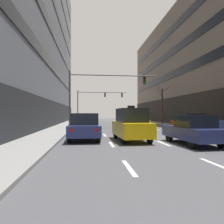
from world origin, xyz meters
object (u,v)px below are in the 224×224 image
(taxi_driving_3, at_px, (131,125))
(traffic_signal_0, at_px, (98,88))
(car_driving_1, at_px, (85,127))
(taxi_driving_0, at_px, (138,121))
(car_driving_2, at_px, (193,130))
(street_tree_0, at_px, (162,105))
(car_parked_2, at_px, (190,123))
(pedestrian_1, at_px, (185,119))
(traffic_signal_1, at_px, (96,99))

(taxi_driving_3, bearing_deg, traffic_signal_0, 97.97)
(taxi_driving_3, bearing_deg, car_driving_1, 163.59)
(taxi_driving_0, relative_size, car_driving_2, 1.02)
(taxi_driving_3, bearing_deg, taxi_driving_0, 74.20)
(traffic_signal_0, distance_m, street_tree_0, 12.66)
(car_driving_2, distance_m, car_parked_2, 7.93)
(car_parked_2, bearing_deg, taxi_driving_0, 121.16)
(car_parked_2, relative_size, pedestrian_1, 3.00)
(car_parked_2, relative_size, traffic_signal_0, 0.45)
(car_driving_1, bearing_deg, taxi_driving_0, 59.22)
(traffic_signal_0, height_order, street_tree_0, traffic_signal_0)
(car_driving_1, height_order, traffic_signal_0, traffic_signal_0)
(traffic_signal_0, xyz_separation_m, traffic_signal_1, (0.36, 18.50, 0.03))
(taxi_driving_0, relative_size, car_driving_1, 0.97)
(pedestrian_1, bearing_deg, street_tree_0, 89.39)
(traffic_signal_1, height_order, pedestrian_1, traffic_signal_1)
(traffic_signal_0, relative_size, pedestrian_1, 6.69)
(car_driving_2, bearing_deg, car_driving_1, 155.26)
(car_driving_2, distance_m, taxi_driving_3, 3.66)
(taxi_driving_3, relative_size, traffic_signal_0, 0.42)
(pedestrian_1, bearing_deg, car_driving_1, -139.79)
(car_driving_2, bearing_deg, traffic_signal_1, 97.77)
(car_driving_2, relative_size, pedestrian_1, 2.86)
(car_driving_2, bearing_deg, pedestrian_1, 66.23)
(taxi_driving_0, bearing_deg, car_driving_2, -89.97)
(car_driving_2, height_order, street_tree_0, street_tree_0)
(car_driving_1, xyz_separation_m, car_parked_2, (9.48, 4.35, -0.00))
(pedestrian_1, bearing_deg, taxi_driving_0, 176.46)
(traffic_signal_1, bearing_deg, taxi_driving_0, -77.04)
(traffic_signal_1, distance_m, pedestrian_1, 21.71)
(traffic_signal_0, relative_size, street_tree_0, 1.71)
(street_tree_0, bearing_deg, taxi_driving_3, -115.36)
(car_parked_2, height_order, street_tree_0, street_tree_0)
(car_driving_2, bearing_deg, traffic_signal_0, 109.68)
(traffic_signal_0, bearing_deg, taxi_driving_0, -2.09)
(car_driving_1, height_order, traffic_signal_1, traffic_signal_1)
(traffic_signal_0, bearing_deg, taxi_driving_3, -82.03)
(taxi_driving_3, xyz_separation_m, car_parked_2, (6.57, 5.21, -0.17))
(car_driving_1, relative_size, traffic_signal_1, 0.46)
(taxi_driving_3, xyz_separation_m, traffic_signal_0, (-1.56, 11.12, 3.66))
(car_driving_1, distance_m, traffic_signal_1, 29.07)
(taxi_driving_0, distance_m, street_tree_0, 9.57)
(taxi_driving_3, distance_m, street_tree_0, 20.43)
(car_driving_1, xyz_separation_m, traffic_signal_1, (1.72, 28.76, 3.85))
(pedestrian_1, bearing_deg, car_driving_2, -113.77)
(traffic_signal_0, xyz_separation_m, street_tree_0, (10.26, 7.24, -1.60))
(car_parked_2, height_order, pedestrian_1, car_parked_2)
(traffic_signal_0, relative_size, traffic_signal_1, 1.02)
(traffic_signal_0, distance_m, pedestrian_1, 10.83)
(taxi_driving_0, height_order, car_driving_1, taxi_driving_0)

